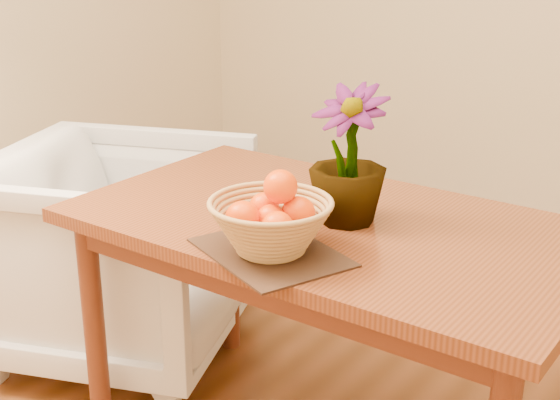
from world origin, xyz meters
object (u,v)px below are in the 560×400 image
Objects in this scene: armchair at (119,242)px; wicker_basket at (271,228)px; potted_plant at (348,155)px; table at (330,249)px.

wicker_basket is at bearing -132.36° from armchair.
armchair is at bearing 175.27° from potted_plant.
armchair reaches higher than table.
wicker_basket reaches higher than table.
armchair is (-0.94, 0.36, -0.39)m from wicker_basket.
potted_plant is 0.43× the size of armchair.
table is 0.27m from potted_plant.
table is 1.65× the size of armchair.
wicker_basket is 0.36× the size of armchair.
potted_plant is (0.04, 0.01, 0.27)m from table.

